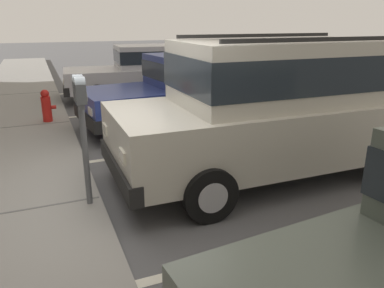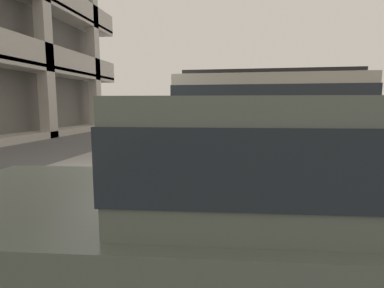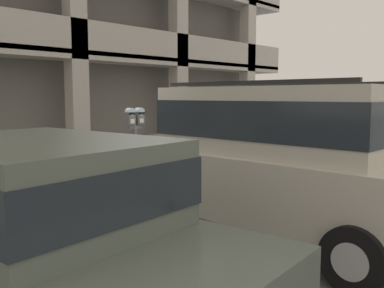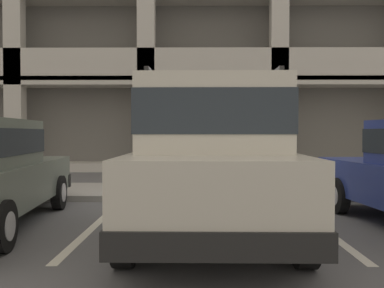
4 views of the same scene
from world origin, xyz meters
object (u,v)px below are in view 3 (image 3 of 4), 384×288
Objects in this scene: red_sedan at (23,228)px; parking_meter_near at (135,131)px; silver_suv at (278,155)px; dark_hatchback at (366,152)px; fire_hydrant at (263,152)px.

red_sedan is 4.05m from parking_meter_near.
silver_suv is 1.04× the size of dark_hatchback.
red_sedan is at bearing -141.75° from parking_meter_near.
dark_hatchback is 4.28m from parking_meter_near.
fire_hydrant is at bearing 36.59° from silver_suv.
fire_hydrant is (1.00, 2.96, -0.36)m from dark_hatchback.
red_sedan and dark_hatchback have the same top height.
red_sedan reaches higher than fire_hydrant.
dark_hatchback is (3.17, 0.08, -0.27)m from silver_suv.
silver_suv reaches higher than red_sedan.
red_sedan is at bearing 176.27° from silver_suv.
silver_suv is 3.12× the size of parking_meter_near.
silver_suv is 1.04× the size of red_sedan.
silver_suv is at bearing -9.20° from red_sedan.
silver_suv is at bearing 175.70° from dark_hatchback.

